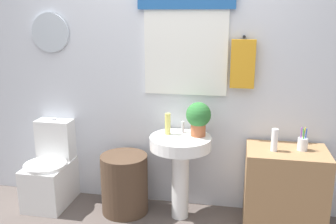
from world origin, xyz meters
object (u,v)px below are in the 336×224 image
toilet (51,172)px  potted_plant (198,117)px  laundry_hamper (125,184)px  toothbrush_cup (303,144)px  wooden_cabinet (284,189)px  soap_bottle (168,124)px  pedestal_sink (180,157)px  lotion_bottle (274,140)px

toilet → potted_plant: (1.37, 0.02, 0.61)m
laundry_hamper → toothbrush_cup: bearing=0.8°
wooden_cabinet → soap_bottle: bearing=177.1°
pedestal_sink → potted_plant: 0.38m
toilet → toothbrush_cup: size_ratio=4.29×
toothbrush_cup → pedestal_sink: bearing=-178.8°
toilet → wooden_cabinet: bearing=-1.0°
laundry_hamper → soap_bottle: soap_bottle is taller
pedestal_sink → soap_bottle: size_ratio=4.04×
pedestal_sink → lotion_bottle: 0.79m
laundry_hamper → pedestal_sink: pedestal_sink is taller
toilet → pedestal_sink: size_ratio=1.07×
wooden_cabinet → lotion_bottle: size_ratio=3.77×
soap_bottle → lotion_bottle: size_ratio=1.01×
laundry_hamper → pedestal_sink: 0.59m
toilet → laundry_hamper: (0.73, -0.04, -0.03)m
wooden_cabinet → toothbrush_cup: (0.11, 0.02, 0.40)m
potted_plant → laundry_hamper: bearing=-174.7°
pedestal_sink → soap_bottle: (-0.12, 0.05, 0.27)m
toilet → toothbrush_cup: toothbrush_cup is taller
wooden_cabinet → lotion_bottle: 0.45m
toilet → potted_plant: 1.50m
potted_plant → soap_bottle: bearing=-177.8°
wooden_cabinet → potted_plant: (-0.73, 0.06, 0.56)m
wooden_cabinet → potted_plant: 0.92m
toilet → lotion_bottle: 2.05m
laundry_hamper → toothbrush_cup: (1.49, 0.02, 0.47)m
potted_plant → toothbrush_cup: size_ratio=1.56×
wooden_cabinet → potted_plant: potted_plant is taller
potted_plant → lotion_bottle: potted_plant is taller
toilet → laundry_hamper: bearing=-2.9°
pedestal_sink → soap_bottle: 0.30m
pedestal_sink → toilet: bearing=178.3°
soap_bottle → toothbrush_cup: size_ratio=0.99×
pedestal_sink → wooden_cabinet: (0.87, -0.00, -0.22)m
toilet → wooden_cabinet: size_ratio=1.16×
pedestal_sink → wooden_cabinet: size_ratio=1.08×
soap_bottle → toothbrush_cup: soap_bottle is taller
toilet → potted_plant: bearing=1.0°
toilet → lotion_bottle: size_ratio=4.36×
pedestal_sink → toothbrush_cup: (0.98, 0.02, 0.18)m
toilet → pedestal_sink: 1.26m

